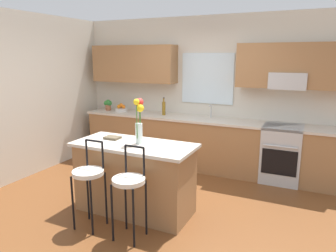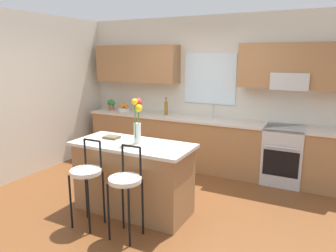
{
  "view_description": "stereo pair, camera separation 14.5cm",
  "coord_description": "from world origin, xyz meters",
  "px_view_note": "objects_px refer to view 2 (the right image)",
  "views": [
    {
      "loc": [
        1.81,
        -3.52,
        2.0
      ],
      "look_at": [
        -0.11,
        0.55,
        1.0
      ],
      "focal_mm": 33.76,
      "sensor_mm": 36.0,
      "label": 1
    },
    {
      "loc": [
        1.94,
        -3.45,
        2.0
      ],
      "look_at": [
        -0.11,
        0.55,
        1.0
      ],
      "focal_mm": 33.76,
      "sensor_mm": 36.0,
      "label": 2
    }
  ],
  "objects_px": {
    "oven_range": "(283,155)",
    "fruit_bowl_oranges": "(124,108)",
    "bar_stool_near": "(86,175)",
    "cookbook": "(112,137)",
    "potted_plant_small": "(111,104)",
    "kitchen_island": "(133,177)",
    "bottle_olive_oil": "(166,108)",
    "flower_vase": "(137,117)",
    "bar_stool_middle": "(125,184)"
  },
  "relations": [
    {
      "from": "cookbook",
      "to": "potted_plant_small",
      "type": "height_order",
      "value": "potted_plant_small"
    },
    {
      "from": "oven_range",
      "to": "flower_vase",
      "type": "xyz_separation_m",
      "value": [
        -1.54,
        -1.87,
        0.8
      ]
    },
    {
      "from": "oven_range",
      "to": "fruit_bowl_oranges",
      "type": "distance_m",
      "value": 3.11
    },
    {
      "from": "bar_stool_near",
      "to": "bar_stool_middle",
      "type": "height_order",
      "value": "same"
    },
    {
      "from": "flower_vase",
      "to": "fruit_bowl_oranges",
      "type": "bearing_deg",
      "value": 128.71
    },
    {
      "from": "bottle_olive_oil",
      "to": "cookbook",
      "type": "bearing_deg",
      "value": -85.6
    },
    {
      "from": "bar_stool_near",
      "to": "flower_vase",
      "type": "xyz_separation_m",
      "value": [
        0.34,
        0.6,
        0.63
      ]
    },
    {
      "from": "bar_stool_middle",
      "to": "cookbook",
      "type": "xyz_separation_m",
      "value": [
        -0.65,
        0.64,
        0.3
      ]
    },
    {
      "from": "oven_range",
      "to": "potted_plant_small",
      "type": "xyz_separation_m",
      "value": [
        -3.39,
        0.03,
        0.59
      ]
    },
    {
      "from": "bar_stool_near",
      "to": "potted_plant_small",
      "type": "relative_size",
      "value": 4.8
    },
    {
      "from": "oven_range",
      "to": "fruit_bowl_oranges",
      "type": "height_order",
      "value": "fruit_bowl_oranges"
    },
    {
      "from": "bottle_olive_oil",
      "to": "potted_plant_small",
      "type": "bearing_deg",
      "value": 179.97
    },
    {
      "from": "cookbook",
      "to": "fruit_bowl_oranges",
      "type": "xyz_separation_m",
      "value": [
        -1.08,
        1.86,
        0.04
      ]
    },
    {
      "from": "bar_stool_near",
      "to": "kitchen_island",
      "type": "bearing_deg",
      "value": 64.07
    },
    {
      "from": "bar_stool_near",
      "to": "bar_stool_middle",
      "type": "xyz_separation_m",
      "value": [
        0.55,
        0.0,
        0.0
      ]
    },
    {
      "from": "bottle_olive_oil",
      "to": "potted_plant_small",
      "type": "relative_size",
      "value": 1.52
    },
    {
      "from": "bottle_olive_oil",
      "to": "kitchen_island",
      "type": "bearing_deg",
      "value": -74.89
    },
    {
      "from": "bar_stool_middle",
      "to": "oven_range",
      "type": "bearing_deg",
      "value": 61.71
    },
    {
      "from": "bar_stool_near",
      "to": "flower_vase",
      "type": "relative_size",
      "value": 1.81
    },
    {
      "from": "bar_stool_near",
      "to": "bottle_olive_oil",
      "type": "relative_size",
      "value": 3.15
    },
    {
      "from": "flower_vase",
      "to": "fruit_bowl_oranges",
      "type": "xyz_separation_m",
      "value": [
        -1.52,
        1.9,
        -0.29
      ]
    },
    {
      "from": "potted_plant_small",
      "to": "flower_vase",
      "type": "bearing_deg",
      "value": -45.85
    },
    {
      "from": "bar_stool_near",
      "to": "potted_plant_small",
      "type": "bearing_deg",
      "value": 121.13
    },
    {
      "from": "kitchen_island",
      "to": "bottle_olive_oil",
      "type": "distance_m",
      "value": 2.08
    },
    {
      "from": "oven_range",
      "to": "potted_plant_small",
      "type": "bearing_deg",
      "value": 179.57
    },
    {
      "from": "oven_range",
      "to": "cookbook",
      "type": "xyz_separation_m",
      "value": [
        -1.98,
        -1.83,
        0.48
      ]
    },
    {
      "from": "cookbook",
      "to": "bottle_olive_oil",
      "type": "bearing_deg",
      "value": 94.4
    },
    {
      "from": "bar_stool_middle",
      "to": "bottle_olive_oil",
      "type": "bearing_deg",
      "value": 107.7
    },
    {
      "from": "oven_range",
      "to": "fruit_bowl_oranges",
      "type": "relative_size",
      "value": 3.83
    },
    {
      "from": "kitchen_island",
      "to": "bar_stool_near",
      "type": "relative_size",
      "value": 1.49
    },
    {
      "from": "bar_stool_middle",
      "to": "potted_plant_small",
      "type": "bearing_deg",
      "value": 129.5
    },
    {
      "from": "kitchen_island",
      "to": "fruit_bowl_oranges",
      "type": "distance_m",
      "value": 2.48
    },
    {
      "from": "oven_range",
      "to": "cookbook",
      "type": "relative_size",
      "value": 4.6
    },
    {
      "from": "oven_range",
      "to": "kitchen_island",
      "type": "bearing_deg",
      "value": -130.12
    },
    {
      "from": "oven_range",
      "to": "kitchen_island",
      "type": "relative_size",
      "value": 0.59
    },
    {
      "from": "oven_range",
      "to": "bar_stool_middle",
      "type": "bearing_deg",
      "value": -118.29
    },
    {
      "from": "fruit_bowl_oranges",
      "to": "oven_range",
      "type": "bearing_deg",
      "value": -0.54
    },
    {
      "from": "bar_stool_near",
      "to": "cookbook",
      "type": "relative_size",
      "value": 5.21
    },
    {
      "from": "cookbook",
      "to": "potted_plant_small",
      "type": "xyz_separation_m",
      "value": [
        -1.4,
        1.86,
        0.11
      ]
    },
    {
      "from": "bar_stool_middle",
      "to": "potted_plant_small",
      "type": "xyz_separation_m",
      "value": [
        -2.06,
        2.5,
        0.41
      ]
    },
    {
      "from": "cookbook",
      "to": "potted_plant_small",
      "type": "bearing_deg",
      "value": 127.1
    },
    {
      "from": "oven_range",
      "to": "flower_vase",
      "type": "height_order",
      "value": "flower_vase"
    },
    {
      "from": "bar_stool_middle",
      "to": "fruit_bowl_oranges",
      "type": "bearing_deg",
      "value": 124.82
    },
    {
      "from": "oven_range",
      "to": "potted_plant_small",
      "type": "distance_m",
      "value": 3.44
    },
    {
      "from": "oven_range",
      "to": "flower_vase",
      "type": "bearing_deg",
      "value": -129.48
    },
    {
      "from": "cookbook",
      "to": "fruit_bowl_oranges",
      "type": "distance_m",
      "value": 2.15
    },
    {
      "from": "bar_stool_middle",
      "to": "cookbook",
      "type": "bearing_deg",
      "value": 135.63
    },
    {
      "from": "fruit_bowl_oranges",
      "to": "kitchen_island",
      "type": "bearing_deg",
      "value": -52.88
    },
    {
      "from": "kitchen_island",
      "to": "potted_plant_small",
      "type": "distance_m",
      "value": 2.69
    },
    {
      "from": "cookbook",
      "to": "bar_stool_middle",
      "type": "bearing_deg",
      "value": -44.37
    }
  ]
}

